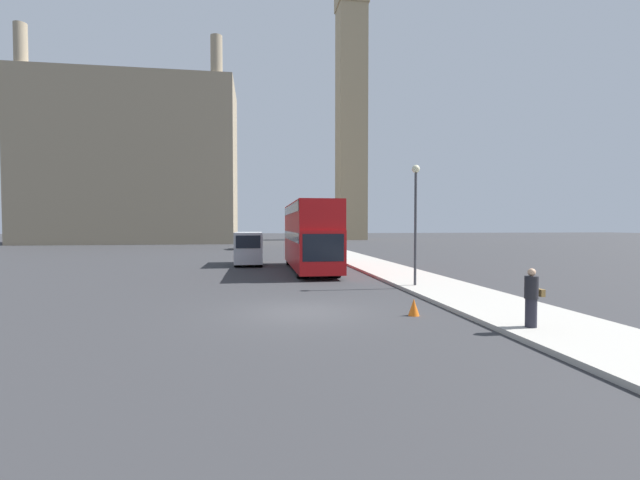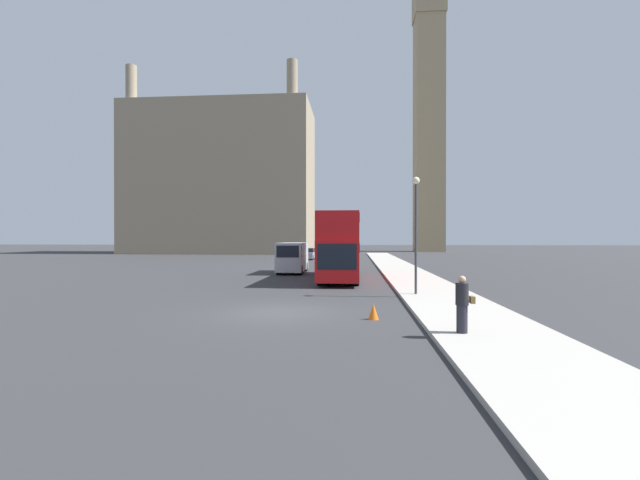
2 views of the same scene
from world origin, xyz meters
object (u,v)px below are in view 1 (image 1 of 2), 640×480
Objects in this scene: red_double_decker_bus at (310,233)px; pedestrian at (532,298)px; clock_tower at (351,68)px; parked_sedan at (242,244)px; street_lamp at (416,206)px; white_van at (249,247)px.

pedestrian is at bearing -76.71° from red_double_decker_bus.
parked_sedan is at bearing -122.30° from clock_tower.
red_double_decker_bus reaches higher than parked_sedan.
clock_tower is 70.16m from red_double_decker_bus.
street_lamp is 1.19× the size of parked_sedan.
white_van is (-20.10, -55.16, -34.07)m from clock_tower.
red_double_decker_bus is 7.14× the size of pedestrian.
white_van is at bearing 120.74° from street_lamp.
parked_sedan is (-9.15, 43.01, -0.28)m from pedestrian.
clock_tower is 43.00× the size of pedestrian.
pedestrian is at bearing -89.22° from street_lamp.
white_van reaches higher than parked_sedan.
parked_sedan is at bearing 102.01° from pedestrian.
white_van is at bearing 110.31° from pedestrian.
clock_tower is 67.88m from white_van.
street_lamp is at bearing -59.26° from white_van.
street_lamp is at bearing -65.64° from red_double_decker_bus.
white_van is 1.10× the size of parked_sedan.
parked_sedan is (-5.16, 26.14, -1.76)m from red_double_decker_bus.
street_lamp is at bearing -75.40° from parked_sedan.
clock_tower is 14.77× the size of parked_sedan.
clock_tower is at bearing 79.84° from street_lamp.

